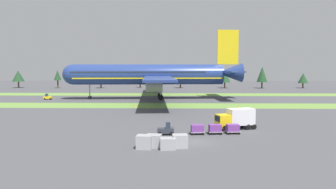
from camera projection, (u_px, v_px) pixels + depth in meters
The scene contains 19 objects.
ground_plane at pixel (196, 142), 45.57m from camera, with size 400.00×400.00×0.00m, color #47474C.
grass_strip_near at pixel (186, 106), 88.42m from camera, with size 320.00×11.88×0.01m, color olive.
grass_strip_far at pixel (183, 94), 124.03m from camera, with size 320.00×11.88×0.01m, color olive.
airliner at pixel (153, 74), 105.86m from camera, with size 59.93×74.01×23.11m.
baggage_tug at pixel (166, 130), 50.41m from camera, with size 2.72×1.55×1.97m.
cargo_dolly_lead at pixel (197, 129), 50.78m from camera, with size 2.34×1.71×1.55m.
cargo_dolly_second at pixel (215, 128), 50.99m from camera, with size 2.34×1.71×1.55m.
cargo_dolly_third at pixel (233, 128), 51.21m from camera, with size 2.34×1.71×1.55m.
catering_truck at pixel (236, 118), 54.82m from camera, with size 7.33×4.31×3.58m.
pushback_tractor at pixel (48, 97), 104.75m from camera, with size 2.69×1.49×1.97m.
ground_crew_marshaller at pixel (226, 122), 56.99m from camera, with size 0.56×0.36×1.74m.
uld_container_0 at pixel (154, 141), 42.63m from camera, with size 2.00×1.60×1.73m, color #A3A3A8.
uld_container_1 at pixel (168, 144), 41.65m from camera, with size 2.00×1.60×1.50m, color #A3A3A8.
uld_container_2 at pixel (144, 142), 41.95m from camera, with size 2.00×1.60×1.79m, color #A3A3A8.
uld_container_3 at pixel (180, 141), 42.48m from camera, with size 2.00×1.60×1.76m, color #A3A3A8.
taxiway_marker_0 at pixel (134, 106), 85.54m from camera, with size 0.44×0.44×0.54m, color orange.
taxiway_marker_1 at pixel (238, 106), 85.09m from camera, with size 0.44×0.44×0.49m, color orange.
taxiway_marker_2 at pixel (149, 108), 81.36m from camera, with size 0.44×0.44×0.59m, color orange.
distant_tree_line at pixel (177, 76), 161.40m from camera, with size 174.27×8.05×11.28m.
Camera 1 is at (-3.02, -44.88, 10.81)m, focal length 33.90 mm.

